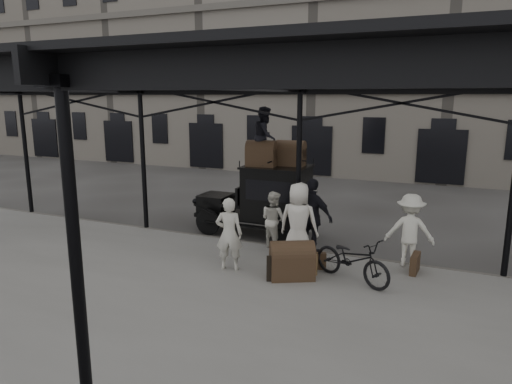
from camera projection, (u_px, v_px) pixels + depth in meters
ground at (270, 279)px, 10.69m from camera, size 120.00×120.00×0.00m
platform at (232, 313)px, 8.88m from camera, size 28.00×8.00×0.15m
canopy at (236, 74)px, 8.20m from camera, size 22.50×9.00×4.74m
building_frontage at (390, 46)px, 25.42m from camera, size 64.00×8.00×14.00m
taxi at (267, 197)px, 13.91m from camera, size 3.65×1.55×2.18m
porter_left at (229, 234)px, 10.75m from camera, size 0.73×0.58×1.75m
porter_midleft at (274, 220)px, 12.36m from camera, size 0.94×0.87×1.56m
porter_centre at (299, 222)px, 11.30m from camera, size 0.99×0.66×2.00m
porter_official at (312, 217)px, 11.73m from camera, size 1.27×0.81×2.02m
porter_right at (410, 230)px, 10.97m from camera, size 1.22×0.78×1.79m
bicycle at (352, 259)px, 10.11m from camera, size 2.06×1.43×1.03m
porter_roof at (265, 136)px, 13.46m from camera, size 0.81×0.96×1.74m
steamer_trunk_roof_near at (262, 155)px, 13.46m from camera, size 0.92×0.61×0.64m
steamer_trunk_roof_far at (291, 155)px, 13.57m from camera, size 0.88×0.56×0.63m
steamer_trunk_platform at (292, 263)px, 10.33m from camera, size 1.15×0.99×0.72m
wicker_hamper at (304, 262)px, 10.69m from camera, size 0.73×0.64×0.50m
suitcase_upright at (415, 263)px, 10.66m from camera, size 0.20×0.61×0.45m
suitcase_flat at (313, 261)px, 10.89m from camera, size 0.61×0.39×0.40m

